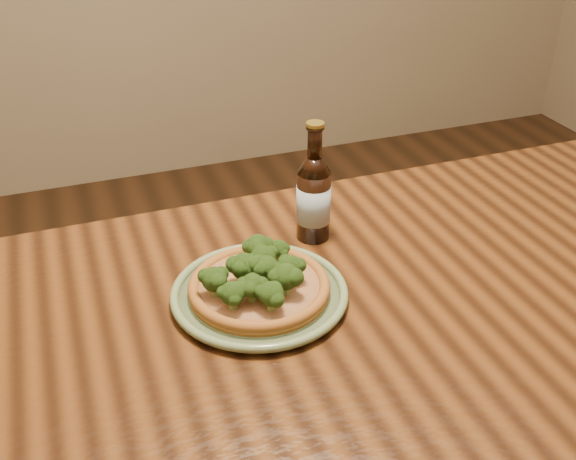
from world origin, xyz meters
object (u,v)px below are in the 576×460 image
object	(u,v)px
plate	(259,294)
table	(452,349)
pizza	(259,283)
beer_bottle	(314,197)

from	to	relation	value
plate	table	bearing A→B (deg)	-22.13
table	plate	distance (m)	0.33
table	pizza	world-z (taller)	pizza
beer_bottle	table	bearing A→B (deg)	-57.41
pizza	beer_bottle	distance (m)	0.21
pizza	beer_bottle	size ratio (longest dim) A/B	1.01
pizza	plate	bearing A→B (deg)	78.50
plate	beer_bottle	distance (m)	0.22
table	pizza	bearing A→B (deg)	158.17
table	beer_bottle	size ratio (longest dim) A/B	7.30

